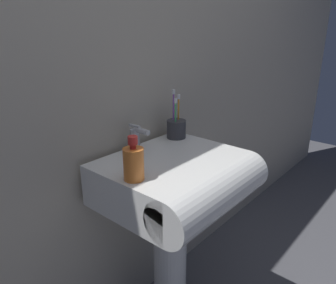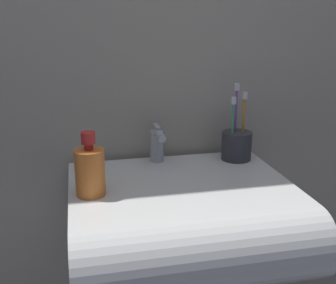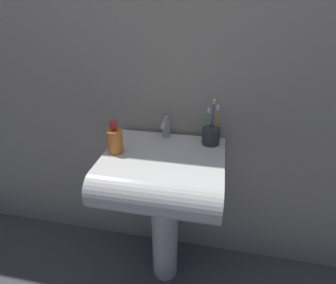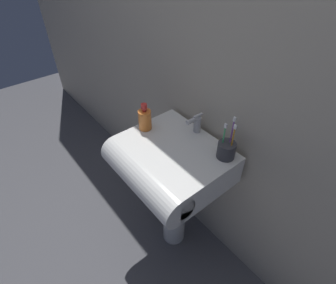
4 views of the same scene
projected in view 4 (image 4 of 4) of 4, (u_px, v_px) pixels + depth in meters
ground_plane at (174, 235)px, 1.81m from camera, size 6.00×6.00×0.00m
wall_back at (220, 58)px, 1.16m from camera, size 5.00×0.05×2.40m
sink_pedestal at (174, 207)px, 1.60m from camera, size 0.14×0.14×0.65m
sink_basin at (167, 164)px, 1.31m from camera, size 0.54×0.48×0.16m
faucet at (196, 123)px, 1.34m from camera, size 0.04×0.10×0.10m
toothbrush_cup at (226, 149)px, 1.21m from camera, size 0.09×0.09×0.22m
soap_bottle at (145, 119)px, 1.37m from camera, size 0.07×0.07×0.15m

